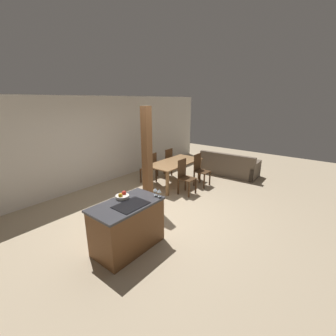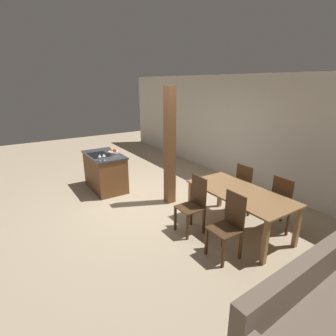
# 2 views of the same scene
# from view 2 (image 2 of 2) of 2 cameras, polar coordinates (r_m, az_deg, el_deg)

# --- Properties ---
(ground_plane) EXTENTS (16.00, 16.00, 0.00)m
(ground_plane) POSITION_cam_2_polar(r_m,az_deg,el_deg) (5.74, -4.99, -7.80)
(ground_plane) COLOR tan
(wall_back) EXTENTS (11.20, 0.08, 2.70)m
(wall_back) POSITION_cam_2_polar(r_m,az_deg,el_deg) (7.04, 15.68, 8.07)
(wall_back) COLOR silver
(wall_back) RESTS_ON ground_plane
(kitchen_island) EXTENTS (1.25, 0.72, 0.89)m
(kitchen_island) POSITION_cam_2_polar(r_m,az_deg,el_deg) (6.54, -13.52, -0.74)
(kitchen_island) COLOR brown
(kitchen_island) RESTS_ON ground_plane
(fruit_bowl) EXTENTS (0.25, 0.25, 0.12)m
(fruit_bowl) POSITION_cam_2_polar(r_m,az_deg,el_deg) (6.38, -11.79, 3.48)
(fruit_bowl) COLOR silver
(fruit_bowl) RESTS_ON kitchen_island
(wine_glass_near) EXTENTS (0.08, 0.08, 0.15)m
(wine_glass_near) POSITION_cam_2_polar(r_m,az_deg,el_deg) (5.79, -14.67, 2.55)
(wine_glass_near) COLOR silver
(wine_glass_near) RESTS_ON kitchen_island
(wine_glass_middle) EXTENTS (0.08, 0.08, 0.15)m
(wine_glass_middle) POSITION_cam_2_polar(r_m,az_deg,el_deg) (5.82, -13.80, 2.69)
(wine_glass_middle) COLOR silver
(wine_glass_middle) RESTS_ON kitchen_island
(dining_table) EXTENTS (1.84, 0.90, 0.74)m
(dining_table) POSITION_cam_2_polar(r_m,az_deg,el_deg) (4.68, 15.33, -6.01)
(dining_table) COLOR olive
(dining_table) RESTS_ON ground_plane
(dining_chair_near_left) EXTENTS (0.40, 0.40, 0.99)m
(dining_chair_near_left) POSITION_cam_2_polar(r_m,az_deg,el_deg) (4.57, 5.56, -7.75)
(dining_chair_near_left) COLOR #472D19
(dining_chair_near_left) RESTS_ON ground_plane
(dining_chair_near_right) EXTENTS (0.40, 0.40, 0.99)m
(dining_chair_near_right) POSITION_cam_2_polar(r_m,az_deg,el_deg) (4.04, 13.05, -11.93)
(dining_chair_near_right) COLOR #472D19
(dining_chair_near_right) RESTS_ON ground_plane
(dining_chair_far_left) EXTENTS (0.40, 0.40, 0.99)m
(dining_chair_far_left) POSITION_cam_2_polar(r_m,az_deg,el_deg) (5.45, 16.76, -4.06)
(dining_chair_far_left) COLOR #472D19
(dining_chair_far_left) RESTS_ON ground_plane
(dining_chair_far_right) EXTENTS (0.40, 0.40, 0.99)m
(dining_chair_far_right) POSITION_cam_2_polar(r_m,az_deg,el_deg) (5.01, 23.97, -6.93)
(dining_chair_far_right) COLOR #472D19
(dining_chair_far_right) RESTS_ON ground_plane
(couch) EXTENTS (0.93, 1.99, 0.81)m
(couch) POSITION_cam_2_polar(r_m,az_deg,el_deg) (3.32, 31.11, -27.24)
(couch) COLOR brown
(couch) RESTS_ON ground_plane
(timber_post) EXTENTS (0.19, 0.19, 2.45)m
(timber_post) POSITION_cam_2_polar(r_m,az_deg,el_deg) (5.42, 0.38, 4.51)
(timber_post) COLOR brown
(timber_post) RESTS_ON ground_plane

